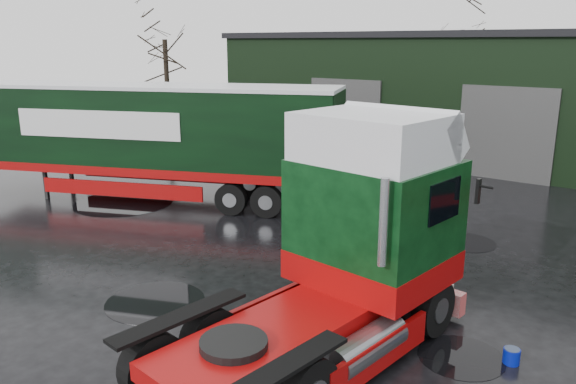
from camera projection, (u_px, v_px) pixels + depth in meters
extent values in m
plane|color=black|center=(265.00, 269.00, 14.80)|extent=(100.00, 100.00, 0.00)
cube|color=black|center=(542.00, 99.00, 28.40)|extent=(32.00, 12.00, 6.00)
cube|color=black|center=(550.00, 35.00, 27.59)|extent=(32.40, 12.40, 0.30)
cylinder|color=#061392|center=(511.00, 356.00, 10.43)|extent=(0.35, 0.35, 0.29)
cylinder|color=black|center=(155.00, 302.00, 12.93)|extent=(2.27, 2.27, 0.01)
cylinder|color=black|center=(465.00, 242.00, 16.77)|extent=(1.78, 1.78, 0.01)
cylinder|color=black|center=(123.00, 203.00, 20.89)|extent=(3.64, 3.64, 0.01)
cylinder|color=black|center=(461.00, 357.00, 10.66)|extent=(1.63, 1.63, 0.01)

